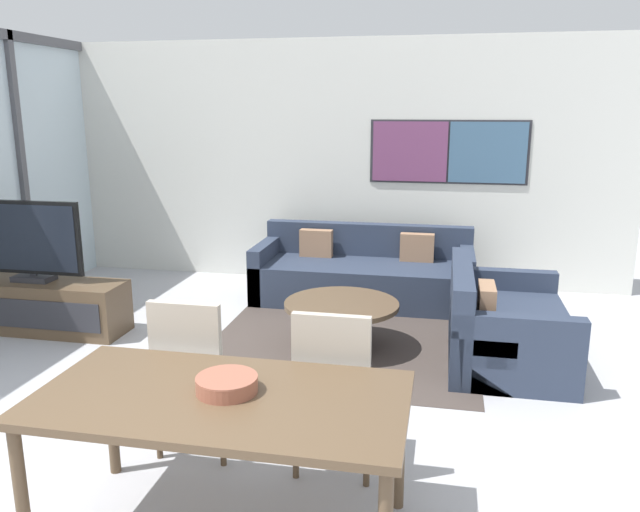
{
  "coord_description": "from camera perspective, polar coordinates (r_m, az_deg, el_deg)",
  "views": [
    {
      "loc": [
        1.44,
        -1.93,
        2.04
      ],
      "look_at": [
        0.54,
        2.52,
        0.95
      ],
      "focal_mm": 35.0,
      "sensor_mm": 36.0,
      "label": 1
    }
  ],
  "objects": [
    {
      "name": "dining_chair_left",
      "position": [
        3.8,
        -11.38,
        -10.16
      ],
      "size": [
        0.46,
        0.46,
        0.98
      ],
      "color": "#B2A899",
      "rests_on": "ground_plane"
    },
    {
      "name": "fruit_bowl",
      "position": [
        3.0,
        -8.51,
        -11.42
      ],
      "size": [
        0.29,
        0.29,
        0.08
      ],
      "color": "#995642",
      "rests_on": "dining_table"
    },
    {
      "name": "area_rug",
      "position": [
        5.47,
        1.95,
        -8.39
      ],
      "size": [
        2.32,
        1.91,
        0.01
      ],
      "color": "#473D38",
      "rests_on": "ground_plane"
    },
    {
      "name": "dining_table",
      "position": [
        3.03,
        -9.0,
        -13.62
      ],
      "size": [
        1.73,
        0.89,
        0.74
      ],
      "color": "brown",
      "rests_on": "ground_plane"
    },
    {
      "name": "dining_chair_centre",
      "position": [
        3.54,
        1.35,
        -11.68
      ],
      "size": [
        0.46,
        0.46,
        0.98
      ],
      "color": "#B2A899",
      "rests_on": "ground_plane"
    },
    {
      "name": "coffee_table",
      "position": [
        5.36,
        1.97,
        -5.31
      ],
      "size": [
        0.98,
        0.98,
        0.42
      ],
      "color": "brown",
      "rests_on": "ground_plane"
    },
    {
      "name": "wall_back",
      "position": [
        7.36,
        0.53,
        8.53
      ],
      "size": [
        7.03,
        0.09,
        2.8
      ],
      "color": "silver",
      "rests_on": "ground_plane"
    },
    {
      "name": "tv_console",
      "position": [
        6.39,
        -24.46,
        -4.15
      ],
      "size": [
        1.69,
        0.48,
        0.48
      ],
      "color": "brown",
      "rests_on": "ground_plane"
    },
    {
      "name": "sofa_main",
      "position": [
        6.77,
        4.04,
        -1.76
      ],
      "size": [
        2.29,
        0.93,
        0.78
      ],
      "color": "#2D384C",
      "rests_on": "ground_plane"
    },
    {
      "name": "television",
      "position": [
        6.24,
        -25.0,
        1.17
      ],
      "size": [
        1.02,
        0.2,
        0.74
      ],
      "color": "#2D2D33",
      "rests_on": "tv_console"
    },
    {
      "name": "sofa_side",
      "position": [
        5.36,
        15.96,
        -6.39
      ],
      "size": [
        0.93,
        1.45,
        0.78
      ],
      "rotation": [
        0.0,
        0.0,
        1.57
      ],
      "color": "#2D384C",
      "rests_on": "ground_plane"
    }
  ]
}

